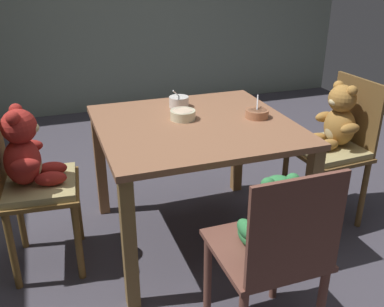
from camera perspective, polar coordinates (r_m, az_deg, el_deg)
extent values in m
cube|color=#44414B|center=(2.69, 0.36, -10.89)|extent=(5.20, 5.20, 0.04)
cube|color=#8D5E41|center=(2.35, 0.40, 3.63)|extent=(1.03, 0.98, 0.03)
cube|color=olive|center=(2.03, -8.16, -11.78)|extent=(0.06, 0.06, 0.68)
cube|color=olive|center=(2.35, 15.08, -7.05)|extent=(0.06, 0.06, 0.68)
cube|color=#8F603A|center=(2.79, -11.84, -1.39)|extent=(0.06, 0.06, 0.68)
cube|color=olive|center=(3.03, 5.97, 1.11)|extent=(0.06, 0.06, 0.68)
cube|color=brown|center=(1.83, 9.41, -12.21)|extent=(0.41, 0.42, 0.02)
cube|color=brown|center=(1.57, 13.41, -9.77)|extent=(0.37, 0.02, 0.41)
cylinder|color=brown|center=(2.16, 10.87, -13.48)|extent=(0.04, 0.04, 0.44)
cylinder|color=brown|center=(2.04, 2.05, -15.73)|extent=(0.04, 0.04, 0.44)
ellipsoid|color=#348145|center=(1.71, 10.86, -10.23)|extent=(0.20, 0.17, 0.22)
ellipsoid|color=beige|center=(1.76, 9.96, -9.63)|extent=(0.11, 0.06, 0.13)
sphere|color=#348145|center=(1.63, 11.14, -5.26)|extent=(0.14, 0.14, 0.14)
ellipsoid|color=beige|center=(1.68, 10.24, -4.78)|extent=(0.06, 0.05, 0.04)
sphere|color=#348145|center=(1.62, 13.00, -3.44)|extent=(0.05, 0.05, 0.05)
sphere|color=#348145|center=(1.58, 9.88, -4.05)|extent=(0.05, 0.05, 0.05)
ellipsoid|color=#348145|center=(1.77, 13.64, -8.28)|extent=(0.06, 0.13, 0.06)
ellipsoid|color=#348145|center=(1.67, 7.21, -9.82)|extent=(0.06, 0.13, 0.06)
ellipsoid|color=#348145|center=(1.86, 10.33, -9.97)|extent=(0.07, 0.15, 0.07)
ellipsoid|color=#348145|center=(1.82, 7.34, -10.69)|extent=(0.07, 0.15, 0.07)
cube|color=brown|center=(2.75, 17.17, 0.08)|extent=(0.41, 0.44, 0.02)
cube|color=brown|center=(2.79, 20.61, 4.88)|extent=(0.04, 0.39, 0.43)
cylinder|color=brown|center=(2.89, 11.94, -3.24)|extent=(0.04, 0.04, 0.44)
cylinder|color=brown|center=(2.64, 16.30, -6.51)|extent=(0.04, 0.04, 0.44)
cylinder|color=brown|center=(3.07, 16.87, -2.09)|extent=(0.04, 0.04, 0.44)
cylinder|color=brown|center=(2.84, 21.36, -5.02)|extent=(0.04, 0.04, 0.44)
cube|color=tan|center=(2.74, 17.24, 0.62)|extent=(0.37, 0.41, 0.04)
ellipsoid|color=#A97737|center=(2.74, 18.65, 3.35)|extent=(0.18, 0.21, 0.23)
ellipsoid|color=beige|center=(2.71, 17.75, 2.98)|extent=(0.07, 0.11, 0.14)
sphere|color=#A97737|center=(2.68, 18.98, 6.78)|extent=(0.16, 0.16, 0.16)
ellipsoid|color=beige|center=(2.64, 17.99, 6.43)|extent=(0.06, 0.07, 0.05)
sphere|color=#A97737|center=(2.71, 18.55, 8.36)|extent=(0.06, 0.06, 0.06)
sphere|color=#A97737|center=(2.63, 20.12, 7.68)|extent=(0.06, 0.06, 0.06)
ellipsoid|color=#A97737|center=(2.79, 16.88, 4.60)|extent=(0.13, 0.07, 0.06)
ellipsoid|color=#A97737|center=(2.64, 19.87, 3.03)|extent=(0.13, 0.07, 0.06)
ellipsoid|color=#A97737|center=(2.73, 15.82, 1.88)|extent=(0.15, 0.08, 0.07)
ellipsoid|color=#A97737|center=(2.65, 17.24, 1.04)|extent=(0.15, 0.08, 0.07)
cube|color=brown|center=(2.36, -19.02, -4.42)|extent=(0.41, 0.44, 0.02)
cylinder|color=brown|center=(2.31, -14.59, -11.11)|extent=(0.04, 0.04, 0.44)
cylinder|color=brown|center=(2.61, -14.68, -6.73)|extent=(0.04, 0.04, 0.44)
cylinder|color=brown|center=(2.35, -22.35, -11.71)|extent=(0.04, 0.04, 0.44)
cylinder|color=brown|center=(2.64, -21.50, -7.33)|extent=(0.04, 0.04, 0.44)
cube|color=tan|center=(2.34, -19.11, -3.80)|extent=(0.37, 0.41, 0.04)
ellipsoid|color=#A92822|center=(2.30, -21.18, -0.96)|extent=(0.19, 0.22, 0.24)
ellipsoid|color=beige|center=(2.29, -19.74, -1.08)|extent=(0.07, 0.12, 0.14)
sphere|color=#A92822|center=(2.23, -21.62, 3.30)|extent=(0.17, 0.17, 0.17)
ellipsoid|color=beige|center=(2.22, -20.01, 3.17)|extent=(0.06, 0.07, 0.05)
sphere|color=#A92822|center=(2.15, -22.30, 4.29)|extent=(0.06, 0.06, 0.06)
sphere|color=#A92822|center=(2.26, -21.97, 5.27)|extent=(0.06, 0.06, 0.06)
ellipsoid|color=#A92822|center=(2.17, -20.91, -1.46)|extent=(0.14, 0.08, 0.07)
ellipsoid|color=#A92822|center=(2.39, -20.42, 0.91)|extent=(0.14, 0.08, 0.07)
ellipsoid|color=#A92822|center=(2.26, -17.92, -3.13)|extent=(0.16, 0.09, 0.07)
ellipsoid|color=#A92822|center=(2.37, -17.80, -1.90)|extent=(0.16, 0.09, 0.07)
cylinder|color=silver|center=(2.59, -1.83, 6.73)|extent=(0.11, 0.11, 0.06)
cylinder|color=silver|center=(2.59, -1.82, 6.17)|extent=(0.06, 0.06, 0.01)
cylinder|color=beige|center=(2.58, -1.83, 7.29)|extent=(0.09, 0.09, 0.01)
cylinder|color=#BCBCC1|center=(2.55, -2.09, 7.83)|extent=(0.06, 0.06, 0.06)
ellipsoid|color=#BCBCC1|center=(2.59, -1.75, 7.24)|extent=(0.04, 0.04, 0.01)
cylinder|color=#B2724E|center=(2.44, 8.47, 5.17)|extent=(0.13, 0.13, 0.05)
cylinder|color=#B2724E|center=(2.45, 8.44, 4.78)|extent=(0.07, 0.07, 0.01)
cylinder|color=beige|center=(2.44, 8.50, 5.60)|extent=(0.11, 0.11, 0.01)
cylinder|color=#BCBCC1|center=(2.45, 8.55, 6.57)|extent=(0.05, 0.08, 0.07)
ellipsoid|color=#BCBCC1|center=(2.43, 8.49, 5.45)|extent=(0.03, 0.04, 0.01)
cylinder|color=beige|center=(2.39, -1.20, 5.05)|extent=(0.14, 0.14, 0.05)
cylinder|color=beige|center=(2.39, -1.19, 4.59)|extent=(0.08, 0.08, 0.01)
cylinder|color=beige|center=(2.38, -1.20, 5.54)|extent=(0.11, 0.11, 0.01)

